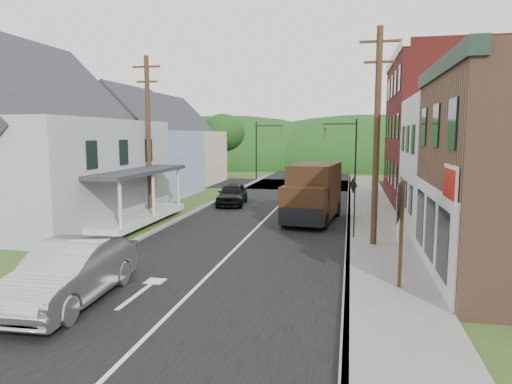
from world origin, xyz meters
The scene contains 24 objects.
ground centered at (0.00, 0.00, 0.00)m, with size 120.00×120.00×0.00m, color #2D4719.
road centered at (0.00, 10.00, 0.00)m, with size 9.00×90.00×0.02m, color black.
cross_road centered at (0.00, 27.00, 0.00)m, with size 60.00×9.00×0.02m, color black.
sidewalk_right centered at (5.90, 8.00, 0.07)m, with size 2.80×55.00×0.15m, color slate.
curb_right centered at (4.55, 8.00, 0.07)m, with size 0.20×55.00×0.15m, color slate.
curb_left centered at (-4.65, 8.00, 0.06)m, with size 0.30×55.00×0.12m, color slate.
storefront_white centered at (11.30, 7.50, 3.25)m, with size 8.00×7.00×6.50m, color silver.
storefront_red centered at (11.30, 17.00, 5.00)m, with size 8.00×12.00×10.00m, color maroon.
house_gray centered at (-12.00, 6.00, 4.23)m, with size 10.20×12.24×8.35m.
house_blue centered at (-11.00, 17.00, 3.69)m, with size 7.14×8.16×7.28m.
house_cream centered at (-11.50, 26.00, 3.69)m, with size 7.14×8.16×7.28m.
utility_pole_right centered at (5.60, 3.50, 4.66)m, with size 1.60×0.26×9.00m.
utility_pole_left centered at (-6.50, 8.00, 4.66)m, with size 1.60×0.26×9.00m.
traffic_signal_right centered at (4.30, 23.50, 3.76)m, with size 2.87×0.20×6.00m.
traffic_signal_left centered at (-4.30, 30.50, 3.76)m, with size 2.87×0.20×6.00m.
tree_left_b centered at (-17.00, 12.00, 4.88)m, with size 4.80×4.80×6.94m.
tree_left_c centered at (-19.00, 20.00, 5.94)m, with size 5.80×5.80×8.41m.
tree_left_d centered at (-9.00, 32.00, 4.88)m, with size 4.80×4.80×6.94m.
forested_ridge centered at (0.00, 55.00, 0.00)m, with size 90.00×30.00×16.00m, color black.
silver_sedan centered at (-3.01, -4.83, 0.86)m, with size 1.82×5.22×1.72m, color silver.
dark_sedan centered at (-3.13, 13.46, 0.74)m, with size 1.74×4.33×1.48m, color black.
delivery_van centered at (2.62, 8.68, 1.58)m, with size 2.94×5.83×3.13m.
route_sign_cluster centered at (6.07, -1.93, 2.25)m, with size 0.38×1.83×3.24m.
warning_sign centered at (4.77, 4.64, 1.89)m, with size 0.33×0.69×2.72m.
Camera 1 is at (4.57, -15.86, 4.72)m, focal length 32.00 mm.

